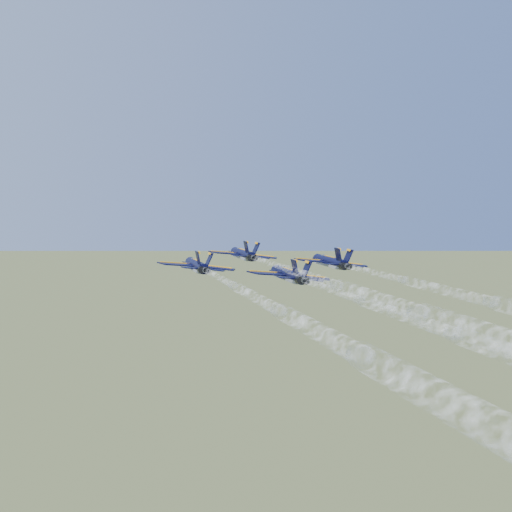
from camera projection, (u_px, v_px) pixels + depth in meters
jet_lead at (242, 254)px, 129.00m from camera, size 12.08×16.50×3.68m
jet_left at (196, 265)px, 114.99m from camera, size 12.08×16.50×3.68m
jet_right at (329, 262)px, 119.17m from camera, size 12.08×16.50×3.68m
jet_slot at (287, 274)px, 105.68m from camera, size 12.08×16.50×3.68m
smoke_trail_lead at (382, 329)px, 70.71m from camera, size 30.74×77.50×2.28m
smoke_trail_left at (323, 371)px, 56.69m from camera, size 30.74×77.50×2.28m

